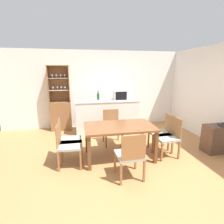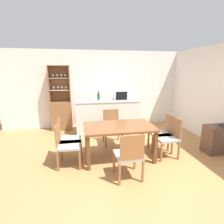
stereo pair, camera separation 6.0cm
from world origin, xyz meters
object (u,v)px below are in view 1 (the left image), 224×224
telephone (224,124)px  dining_chair_side_right_far (162,133)px  dining_table (119,130)px  side_cabinet (216,139)px  wine_bottle (98,96)px  dining_chair_head_near (130,155)px  dining_chair_side_left_near (68,145)px  microwave (122,95)px  dining_chair_head_far (112,127)px  dining_chair_side_left_far (68,140)px  dining_chair_side_right_near (168,137)px  display_cabinet (61,111)px

telephone → dining_chair_side_right_far: bearing=164.5°
dining_table → side_cabinet: 2.36m
wine_bottle → telephone: wine_bottle is taller
dining_chair_side_right_far → wine_bottle: wine_bottle is taller
dining_chair_side_right_far → telephone: bearing=-104.5°
dining_chair_head_near → wine_bottle: size_ratio=3.15×
telephone → dining_chair_side_left_near: bearing=178.4°
dining_chair_side_right_far → wine_bottle: 2.24m
dining_chair_side_left_near → microwave: 2.55m
dining_chair_head_far → side_cabinet: bearing=156.5°
dining_chair_head_far → telephone: bearing=156.2°
dining_chair_side_left_far → side_cabinet: bearing=84.3°
side_cabinet → dining_chair_side_left_far: bearing=174.8°
dining_table → dining_chair_side_left_far: 1.12m
dining_chair_side_right_near → dining_chair_head_near: (-1.10, -0.67, 0.00)m
dining_chair_side_right_far → side_cabinet: size_ratio=1.35×
telephone → display_cabinet: bearing=147.2°
dining_chair_side_right_far → side_cabinet: dining_chair_side_right_far is taller
dining_chair_side_left_far → wine_bottle: bearing=152.3°
wine_bottle → dining_chair_side_right_near: bearing=-55.5°
dining_chair_side_left_near → microwave: bearing=143.8°
microwave → display_cabinet: bearing=165.0°
dining_table → wine_bottle: 1.89m
microwave → wine_bottle: size_ratio=1.90×
dining_chair_side_right_far → dining_chair_head_near: bearing=131.5°
dining_chair_side_right_far → telephone: (1.32, -0.37, 0.24)m
display_cabinet → telephone: display_cabinet is taller
dining_chair_side_left_near → wine_bottle: 2.23m
telephone → wine_bottle: bearing=142.5°
dining_table → dining_chair_side_left_near: size_ratio=1.68×
dining_chair_side_left_far → dining_chair_head_far: same height
dining_chair_side_right_near → wine_bottle: size_ratio=3.15×
dining_chair_side_right_near → dining_chair_head_far: (-1.10, 0.93, 0.00)m
microwave → dining_chair_head_near: bearing=-101.2°
display_cabinet → dining_chair_side_right_near: display_cabinet is taller
dining_table → microwave: (0.50, 1.73, 0.51)m
dining_chair_side_right_near → side_cabinet: dining_chair_side_right_near is taller
display_cabinet → dining_chair_side_right_far: 3.28m
dining_chair_side_right_far → dining_chair_side_left_far: bearing=91.0°
wine_bottle → side_cabinet: size_ratio=0.43×
dining_chair_head_far → side_cabinet: dining_chair_head_far is taller
dining_chair_side_left_near → dining_chair_head_near: bearing=63.2°
dining_chair_side_right_far → side_cabinet: 1.28m
dining_chair_head_near → wine_bottle: 2.71m
dining_chair_head_near → dining_chair_side_left_near: bearing=146.7°
display_cabinet → side_cabinet: (3.75, -2.42, -0.29)m
dining_chair_side_right_far → wine_bottle: size_ratio=3.15×
dining_chair_side_right_near → dining_chair_head_far: 1.44m
dining_chair_head_far → dining_chair_side_left_near: size_ratio=1.00×
dining_table → dining_chair_side_right_near: bearing=-6.9°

